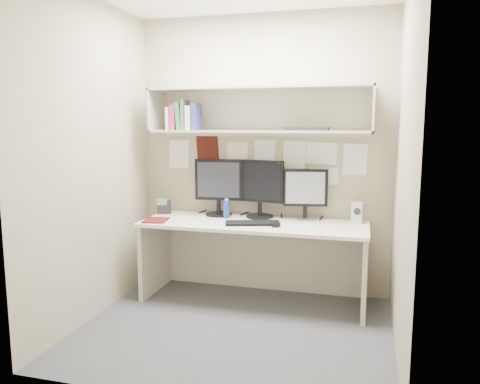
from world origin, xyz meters
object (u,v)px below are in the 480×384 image
(maroon_notebook, at_px, (156,220))
(desk_phone, at_px, (164,207))
(keyboard, at_px, (253,223))
(speaker, at_px, (357,212))
(desk, at_px, (254,261))
(monitor_center, at_px, (260,187))
(monitor_left, at_px, (219,185))
(monitor_right, at_px, (305,192))

(maroon_notebook, bearing_deg, desk_phone, 92.08)
(keyboard, relative_size, speaker, 2.59)
(speaker, xyz_separation_m, desk_phone, (-1.83, -0.05, -0.03))
(desk, xyz_separation_m, maroon_notebook, (-0.86, -0.19, 0.37))
(desk, bearing_deg, speaker, 13.71)
(monitor_center, relative_size, desk_phone, 3.38)
(keyboard, relative_size, desk_phone, 2.97)
(monitor_left, height_order, maroon_notebook, monitor_left)
(monitor_left, height_order, monitor_center, monitor_left)
(monitor_center, height_order, keyboard, monitor_center)
(desk, relative_size, monitor_left, 3.72)
(monitor_right, height_order, speaker, monitor_right)
(monitor_right, xyz_separation_m, keyboard, (-0.41, -0.32, -0.24))
(monitor_left, xyz_separation_m, desk_phone, (-0.54, -0.06, -0.23))
(monitor_center, xyz_separation_m, maroon_notebook, (-0.87, -0.41, -0.28))
(monitor_right, height_order, desk_phone, monitor_right)
(monitor_center, bearing_deg, monitor_left, -168.29)
(desk, relative_size, desk_phone, 12.61)
(monitor_center, xyz_separation_m, desk_phone, (-0.95, -0.06, -0.23))
(monitor_right, bearing_deg, speaker, -10.45)
(desk, relative_size, keyboard, 4.24)
(desk, xyz_separation_m, desk_phone, (-0.94, 0.16, 0.42))
(monitor_left, relative_size, monitor_center, 1.00)
(desk, height_order, speaker, speaker)
(desk_phone, bearing_deg, maroon_notebook, -98.46)
(monitor_left, distance_m, keyboard, 0.59)
(monitor_center, distance_m, maroon_notebook, 1.00)
(monitor_center, xyz_separation_m, keyboard, (0.01, -0.32, -0.27))
(monitor_left, relative_size, maroon_notebook, 2.20)
(desk, distance_m, speaker, 1.02)
(keyboard, distance_m, speaker, 0.94)
(keyboard, height_order, maroon_notebook, keyboard)
(monitor_left, bearing_deg, desk_phone, 179.92)
(monitor_right, bearing_deg, monitor_left, 169.89)
(monitor_center, distance_m, speaker, 0.90)
(monitor_center, bearing_deg, keyboard, -77.07)
(desk, xyz_separation_m, keyboard, (0.01, -0.10, 0.38))
(desk, bearing_deg, monitor_left, 151.10)
(monitor_right, bearing_deg, monitor_center, 169.90)
(monitor_left, height_order, monitor_right, monitor_left)
(desk, xyz_separation_m, monitor_center, (0.01, 0.22, 0.65))
(maroon_notebook, relative_size, desk_phone, 1.54)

